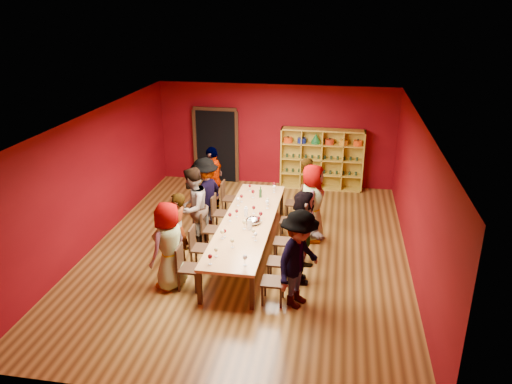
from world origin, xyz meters
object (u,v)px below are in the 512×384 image
person_right_1 (299,249)px  person_right_4 (308,190)px  chair_person_left_0 (185,265)px  person_left_1 (178,230)px  person_right_3 (312,203)px  chair_person_right_4 (297,201)px  spittoon_bowl (253,221)px  tasting_table (248,223)px  wine_bottle (260,193)px  chair_person_right_1 (282,259)px  person_left_0 (169,246)px  chair_person_right_3 (293,219)px  chair_person_left_3 (218,211)px  shelving_unit (322,156)px  person_left_3 (205,194)px  person_left_4 (213,181)px  person_right_2 (303,227)px  chair_person_left_2 (209,227)px  chair_person_right_2 (287,239)px  chair_person_right_0 (277,279)px  chair_person_left_4 (227,196)px  person_right_0 (299,259)px  person_left_2 (193,208)px  chair_person_left_1 (197,245)px

person_right_1 → person_right_4: 3.06m
chair_person_left_0 → person_left_1: person_left_1 is taller
person_right_3 → chair_person_right_4: bearing=24.4°
person_left_1 → spittoon_bowl: (1.47, 0.70, 0.01)m
person_right_1 → chair_person_right_4: (-0.33, 3.06, -0.26)m
tasting_table → wine_bottle: (0.06, 1.41, 0.16)m
chair_person_left_0 → chair_person_right_1: bearing=16.8°
person_left_0 → chair_person_right_3: 3.31m
chair_person_left_3 → chair_person_right_4: (1.82, 0.95, 0.00)m
chair_person_right_3 → person_right_3: (0.44, 0.00, 0.43)m
chair_person_right_1 → person_right_3: (0.44, 1.96, 0.43)m
shelving_unit → wine_bottle: bearing=-114.8°
person_left_3 → person_left_4: bearing=-157.8°
person_right_1 → person_right_3: (0.11, 1.96, 0.17)m
chair_person_right_4 → chair_person_right_1: bearing=-90.0°
tasting_table → person_right_2: person_right_2 is taller
chair_person_right_4 → person_right_4: bearing=-0.0°
person_left_1 → chair_person_left_2: person_left_1 is taller
chair_person_left_3 → chair_person_right_4: size_ratio=1.00×
chair_person_right_1 → chair_person_right_3: (0.00, 1.96, 0.00)m
chair_person_left_2 → person_right_4: 2.81m
chair_person_left_0 → spittoon_bowl: (1.06, 1.54, 0.33)m
chair_person_right_2 → person_right_4: size_ratio=0.54×
chair_person_left_2 → person_right_2: (2.15, -0.32, 0.32)m
person_left_1 → chair_person_right_0: person_left_1 is taller
chair_person_left_4 → person_right_0: 4.44m
tasting_table → shelving_unit: (1.40, 4.32, 0.28)m
person_left_1 → person_left_2: 0.92m
person_left_2 → person_right_1: size_ratio=1.23×
tasting_table → chair_person_right_4: chair_person_right_4 is taller
chair_person_left_4 → person_left_4: bearing=180.0°
person_right_0 → wine_bottle: (-1.24, 3.29, -0.08)m
person_left_0 → chair_person_left_2: size_ratio=1.98×
chair_person_left_4 → chair_person_right_3: (1.82, -1.11, 0.00)m
person_left_4 → chair_person_left_2: bearing=17.7°
chair_person_left_1 → chair_person_right_0: bearing=-29.8°
chair_person_right_4 → person_right_3: bearing=-68.3°
shelving_unit → person_right_0: person_right_0 is taller
shelving_unit → person_left_2: person_left_2 is taller
chair_person_left_0 → chair_person_right_3: (1.82, 2.51, 0.00)m
tasting_table → person_right_3: (1.35, 0.84, 0.22)m
chair_person_right_1 → person_right_2: (0.33, 0.88, 0.32)m
chair_person_right_1 → person_right_1: (0.33, 0.00, 0.26)m
tasting_table → chair_person_right_2: size_ratio=5.06×
chair_person_left_2 → chair_person_right_3: 1.97m
chair_person_left_4 → person_right_0: person_right_0 is taller
person_right_0 → person_left_3: bearing=66.1°
shelving_unit → chair_person_left_2: (-2.31, -4.24, -0.49)m
chair_person_right_2 → spittoon_bowl: 0.84m
shelving_unit → chair_person_left_4: bearing=-134.3°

